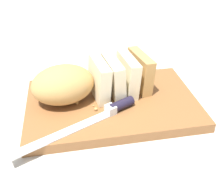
{
  "coord_description": "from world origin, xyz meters",
  "views": [
    {
      "loc": [
        -0.11,
        -0.52,
        0.4
      ],
      "look_at": [
        0.0,
        0.0,
        0.05
      ],
      "focal_mm": 43.08,
      "sensor_mm": 36.0,
      "label": 1
    }
  ],
  "objects": [
    {
      "name": "ground_plane",
      "position": [
        0.0,
        0.0,
        0.0
      ],
      "size": [
        3.0,
        3.0,
        0.0
      ],
      "primitive_type": "plane",
      "color": "beige"
    },
    {
      "name": "cutting_board",
      "position": [
        0.0,
        0.0,
        0.01
      ],
      "size": [
        0.41,
        0.27,
        0.02
      ],
      "primitive_type": "cube",
      "rotation": [
        0.0,
        0.0,
        -0.03
      ],
      "color": "brown",
      "rests_on": "ground_plane"
    },
    {
      "name": "bread_loaf",
      "position": [
        -0.05,
        0.03,
        0.07
      ],
      "size": [
        0.3,
        0.14,
        0.09
      ],
      "rotation": [
        0.0,
        0.0,
        0.13
      ],
      "color": "tan",
      "rests_on": "cutting_board"
    },
    {
      "name": "bread_knife",
      "position": [
        -0.03,
        -0.06,
        0.03
      ],
      "size": [
        0.28,
        0.14,
        0.02
      ],
      "rotation": [
        0.0,
        0.0,
        3.55
      ],
      "color": "silver",
      "rests_on": "cutting_board"
    },
    {
      "name": "crumb_near_knife",
      "position": [
        -0.08,
        -0.0,
        0.03
      ],
      "size": [
        0.01,
        0.01,
        0.01
      ],
      "primitive_type": "sphere",
      "color": "tan",
      "rests_on": "cutting_board"
    },
    {
      "name": "crumb_near_loaf",
      "position": [
        -0.05,
        -0.02,
        0.03
      ],
      "size": [
        0.0,
        0.0,
        0.0
      ],
      "primitive_type": "sphere",
      "color": "tan",
      "rests_on": "cutting_board"
    },
    {
      "name": "crumb_stray_left",
      "position": [
        -0.04,
        -0.03,
        0.03
      ],
      "size": [
        0.01,
        0.01,
        0.01
      ],
      "primitive_type": "sphere",
      "color": "tan",
      "rests_on": "cutting_board"
    },
    {
      "name": "crumb_stray_right",
      "position": [
        -0.01,
        0.04,
        0.03
      ],
      "size": [
        0.0,
        0.0,
        0.0
      ],
      "primitive_type": "sphere",
      "color": "tan",
      "rests_on": "cutting_board"
    }
  ]
}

